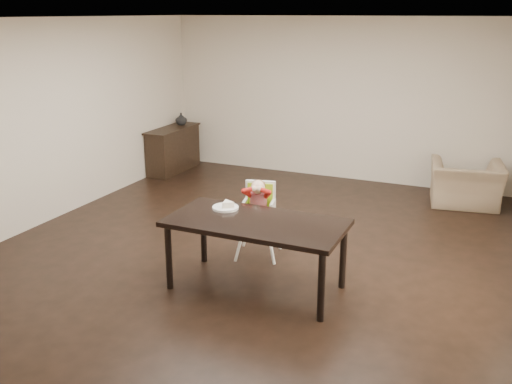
# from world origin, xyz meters

# --- Properties ---
(ground) EXTENTS (7.00, 7.00, 0.00)m
(ground) POSITION_xyz_m (0.00, 0.00, 0.00)
(ground) COLOR black
(ground) RESTS_ON ground
(room_walls) EXTENTS (6.02, 7.02, 2.71)m
(room_walls) POSITION_xyz_m (0.00, 0.00, 1.86)
(room_walls) COLOR beige
(room_walls) RESTS_ON ground
(dining_table) EXTENTS (1.80, 0.90, 0.75)m
(dining_table) POSITION_xyz_m (0.44, -0.90, 0.67)
(dining_table) COLOR black
(dining_table) RESTS_ON ground
(high_chair) EXTENTS (0.46, 0.46, 0.93)m
(high_chair) POSITION_xyz_m (0.12, -0.10, 0.66)
(high_chair) COLOR white
(high_chair) RESTS_ON ground
(plate) EXTENTS (0.34, 0.34, 0.08)m
(plate) POSITION_xyz_m (-0.00, -0.70, 0.78)
(plate) COLOR white
(plate) RESTS_ON dining_table
(armchair) EXTENTS (1.10, 0.80, 0.88)m
(armchair) POSITION_xyz_m (2.20, 2.80, 0.44)
(armchair) COLOR #9B8263
(armchair) RESTS_ON ground
(sideboard) EXTENTS (0.44, 1.26, 0.79)m
(sideboard) POSITION_xyz_m (-2.78, 2.70, 0.40)
(sideboard) COLOR black
(sideboard) RESTS_ON ground
(vase) EXTENTS (0.26, 0.27, 0.21)m
(vase) POSITION_xyz_m (-2.78, 3.02, 0.89)
(vase) COLOR #99999E
(vase) RESTS_ON sideboard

